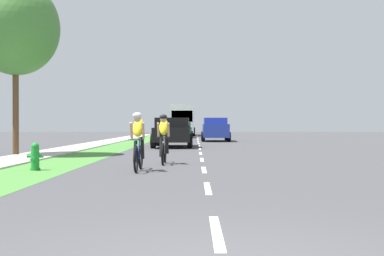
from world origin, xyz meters
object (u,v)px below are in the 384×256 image
Objects in this scene: suv_blue at (215,129)px; bus_white at (183,119)px; sedan_dark_green at (183,130)px; street_tree_near at (16,28)px; cyclist_lead at (138,141)px; pickup_black at (173,132)px; cyclist_trailing at (164,139)px; fire_hydrant_green at (35,157)px.

bus_white is at bearing 98.72° from suv_blue.
sedan_dark_green is at bearing -88.97° from bus_white.
street_tree_near is at bearing -99.30° from bus_white.
street_tree_near is (-5.92, -36.15, 3.21)m from bus_white.
street_tree_near reaches higher than cyclist_lead.
sedan_dark_green is at bearing 89.83° from pickup_black.
cyclist_lead is 0.15× the size of bus_white.
cyclist_lead is 13.62m from pickup_black.
pickup_black is 1.09× the size of suv_blue.
pickup_black is 0.71× the size of street_tree_near.
pickup_black is 10.46m from street_tree_near.
bus_white is at bearing 89.78° from cyclist_lead.
suv_blue is at bearing -81.28° from bus_white.
suv_blue is 0.66× the size of street_tree_near.
street_tree_near is (-6.10, -26.23, 4.43)m from sedan_dark_green.
cyclist_trailing is 0.40× the size of sedan_dark_green.
sedan_dark_green is (3.20, 32.36, 0.40)m from fire_hydrant_green.
bus_white is at bearing 90.24° from pickup_black.
cyclist_lead is at bearing -90.22° from bus_white.
bus_white is 36.78m from street_tree_near.
bus_white is at bearing 80.70° from street_tree_near.
suv_blue is (2.82, 9.64, 0.12)m from pickup_black.
cyclist_lead is 0.24× the size of street_tree_near.
fire_hydrant_green is 0.16× the size of suv_blue.
street_tree_near reaches higher than pickup_black.
bus_white reaches higher than fire_hydrant_green.
sedan_dark_green is at bearing 84.36° from fire_hydrant_green.
suv_blue is 19.62m from street_tree_near.
bus_white is (-2.94, 19.17, 1.03)m from suv_blue.
fire_hydrant_green is 0.15× the size of pickup_black.
pickup_black is (0.28, 13.62, 0.02)m from cyclist_lead.
cyclist_lead is 42.45m from bus_white.
bus_white is at bearing 85.92° from fire_hydrant_green.
cyclist_lead is 32.51m from sedan_dark_green.
cyclist_trailing reaches higher than fire_hydrant_green.
fire_hydrant_green is 4.02m from cyclist_trailing.
pickup_black is (-0.25, 11.34, 0.02)m from cyclist_trailing.
suv_blue reaches higher than sedan_dark_green.
street_tree_near is at bearing 115.36° from fire_hydrant_green.
pickup_black is at bearing -89.76° from bus_white.
suv_blue is at bearing 73.70° from pickup_black.
sedan_dark_green is 10.00m from bus_white.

